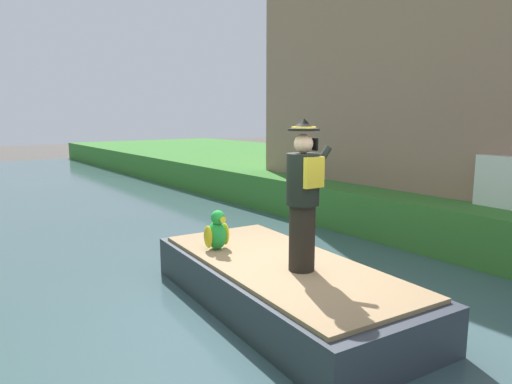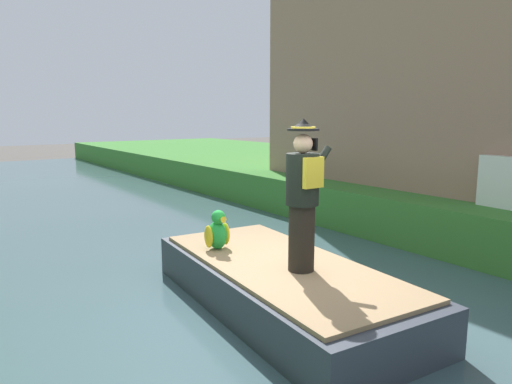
% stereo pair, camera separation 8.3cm
% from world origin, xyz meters
% --- Properties ---
extents(ground_plane, '(80.00, 80.00, 0.00)m').
position_xyz_m(ground_plane, '(0.00, 0.00, 0.00)').
color(ground_plane, '#4C4742').
extents(canal_water, '(6.93, 48.00, 0.10)m').
position_xyz_m(canal_water, '(0.00, 0.00, 0.05)').
color(canal_water, '#3D565B').
rests_on(canal_water, ground).
extents(boat, '(2.16, 4.34, 0.61)m').
position_xyz_m(boat, '(0.00, 0.15, 0.40)').
color(boat, '#333842').
rests_on(boat, canal_water).
extents(person_pirate, '(0.61, 0.42, 1.85)m').
position_xyz_m(person_pirate, '(0.00, -0.25, 1.64)').
color(person_pirate, black).
rests_on(person_pirate, boat).
extents(parrot_plush, '(0.36, 0.35, 0.57)m').
position_xyz_m(parrot_plush, '(-0.37, 1.14, 0.95)').
color(parrot_plush, green).
rests_on(parrot_plush, boat).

